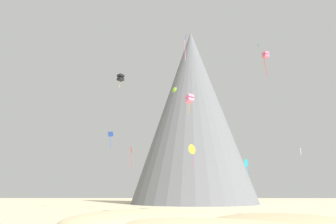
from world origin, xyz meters
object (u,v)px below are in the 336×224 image
object	(u,v)px
kite_green_high	(258,45)
kite_black_high	(121,78)
rock_massif	(190,123)
kite_pink_mid	(189,99)
kite_cyan_low	(246,164)
bush_ridge_crest	(269,220)
bush_mid_center	(181,224)
kite_gold_low	(192,149)
kite_blue_low	(111,136)
kite_red_low	(131,153)
kite_lime_high	(174,89)
kite_rainbow_high	(265,55)
kite_white_low	(301,152)
kite_indigo_high	(185,42)

from	to	relation	value
kite_green_high	kite_black_high	distance (m)	34.18
rock_massif	kite_pink_mid	xyz separation A→B (m)	(-3.46, -58.36, -8.56)
rock_massif	kite_cyan_low	size ratio (longest dim) A/B	19.87
bush_ridge_crest	bush_mid_center	xyz separation A→B (m)	(-11.49, -3.57, -0.19)
kite_green_high	kite_pink_mid	size ratio (longest dim) A/B	0.23
kite_gold_low	kite_blue_low	world-z (taller)	kite_gold_low
kite_gold_low	kite_red_low	world-z (taller)	kite_gold_low
kite_pink_mid	kite_black_high	bearing A→B (deg)	-81.23
kite_black_high	kite_red_low	bearing A→B (deg)	63.54
rock_massif	kite_lime_high	bearing A→B (deg)	-98.06
rock_massif	kite_blue_low	distance (m)	63.83
kite_cyan_low	kite_pink_mid	xyz separation A→B (m)	(-11.39, -6.74, 11.51)
bush_mid_center	kite_cyan_low	xyz separation A→B (m)	(13.69, 22.52, 8.98)
kite_gold_low	kite_red_low	xyz separation A→B (m)	(-14.53, 3.21, -0.45)
rock_massif	kite_blue_low	xyz separation A→B (m)	(-17.67, -59.30, -15.68)
bush_mid_center	kite_gold_low	xyz separation A→B (m)	(3.71, 31.71, 13.22)
rock_massif	kite_black_high	bearing A→B (deg)	-115.95
bush_mid_center	kite_pink_mid	size ratio (longest dim) A/B	0.43
kite_gold_low	kite_green_high	size ratio (longest dim) A/B	6.41
kite_gold_low	kite_green_high	world-z (taller)	kite_green_high
kite_red_low	kite_blue_low	xyz separation A→B (m)	(-1.09, -20.08, 0.59)
kite_gold_low	kite_rainbow_high	distance (m)	27.14
kite_white_low	kite_pink_mid	bearing A→B (deg)	-30.80
rock_massif	kite_cyan_low	xyz separation A→B (m)	(7.93, -51.62, -20.07)
bush_mid_center	kite_white_low	xyz separation A→B (m)	(21.07, 14.08, 10.37)
rock_massif	kite_white_low	size ratio (longest dim) A/B	56.66
kite_rainbow_high	kite_pink_mid	xyz separation A→B (m)	(-13.59, 3.69, -6.99)
rock_massif	bush_mid_center	bearing A→B (deg)	-94.44
kite_white_low	kite_pink_mid	distance (m)	21.39
kite_green_high	bush_mid_center	bearing A→B (deg)	-164.60
kite_black_high	kite_cyan_low	size ratio (longest dim) A/B	1.00
kite_pink_mid	kite_gold_low	bearing A→B (deg)	-128.66
bush_ridge_crest	kite_white_low	world-z (taller)	kite_white_low
bush_ridge_crest	rock_massif	distance (m)	76.46
kite_gold_low	kite_white_low	world-z (taller)	kite_gold_low
kite_black_high	kite_pink_mid	bearing A→B (deg)	-6.68
kite_cyan_low	kite_blue_low	bearing A→B (deg)	-95.33
kite_indigo_high	kite_white_low	size ratio (longest dim) A/B	3.91
bush_ridge_crest	bush_mid_center	size ratio (longest dim) A/B	0.89
kite_indigo_high	kite_pink_mid	bearing A→B (deg)	-143.78
kite_red_low	kite_white_low	xyz separation A→B (m)	(31.89, -20.85, -2.40)
kite_red_low	kite_black_high	world-z (taller)	kite_black_high
kite_blue_low	kite_gold_low	bearing A→B (deg)	115.51
kite_red_low	kite_white_low	bearing A→B (deg)	84.59
kite_blue_low	kite_cyan_low	distance (m)	27.08
kite_indigo_high	kite_cyan_low	distance (m)	26.78
kite_gold_low	kite_black_high	size ratio (longest dim) A/B	1.56
bush_mid_center	kite_black_high	bearing A→B (deg)	112.57
kite_lime_high	kite_white_low	bearing A→B (deg)	2.21
kite_pink_mid	bush_ridge_crest	bearing A→B (deg)	93.35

